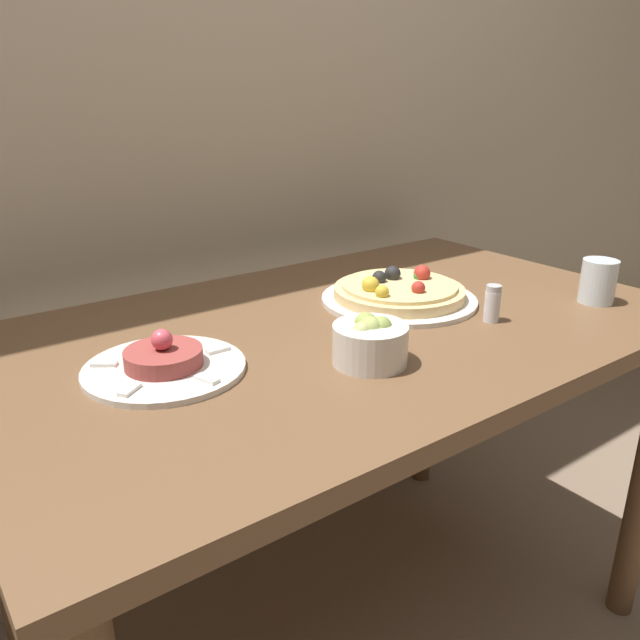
{
  "coord_description": "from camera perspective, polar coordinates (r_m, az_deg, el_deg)",
  "views": [
    {
      "loc": [
        -0.7,
        -0.47,
        1.21
      ],
      "look_at": [
        -0.09,
        0.36,
        0.82
      ],
      "focal_mm": 35.0,
      "sensor_mm": 36.0,
      "label": 1
    }
  ],
  "objects": [
    {
      "name": "back_wall",
      "position": [
        1.57,
        -10.74,
        23.59
      ],
      "size": [
        8.0,
        0.05,
        2.6
      ],
      "color": "tan",
      "rests_on": "ground_plane"
    },
    {
      "name": "drinking_glass",
      "position": [
        1.42,
        24.09,
        3.25
      ],
      "size": [
        0.07,
        0.07,
        0.09
      ],
      "color": "silver",
      "rests_on": "dining_table"
    },
    {
      "name": "small_bowl",
      "position": [
        1.01,
        4.6,
        -1.96
      ],
      "size": [
        0.12,
        0.12,
        0.08
      ],
      "color": "silver",
      "rests_on": "dining_table"
    },
    {
      "name": "pizza_plate",
      "position": [
        1.31,
        7.21,
        2.48
      ],
      "size": [
        0.32,
        0.32,
        0.07
      ],
      "color": "silver",
      "rests_on": "dining_table"
    },
    {
      "name": "dining_table",
      "position": [
        1.23,
        2.15,
        -4.78
      ],
      "size": [
        1.34,
        0.81,
        0.78
      ],
      "color": "brown",
      "rests_on": "ground_plane"
    },
    {
      "name": "tartare_plate",
      "position": [
        1.02,
        -14.06,
        -3.86
      ],
      "size": [
        0.26,
        0.26,
        0.07
      ],
      "color": "silver",
      "rests_on": "dining_table"
    },
    {
      "name": "salt_shaker",
      "position": [
        1.23,
        15.49,
        1.45
      ],
      "size": [
        0.03,
        0.03,
        0.07
      ],
      "color": "silver",
      "rests_on": "dining_table"
    }
  ]
}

